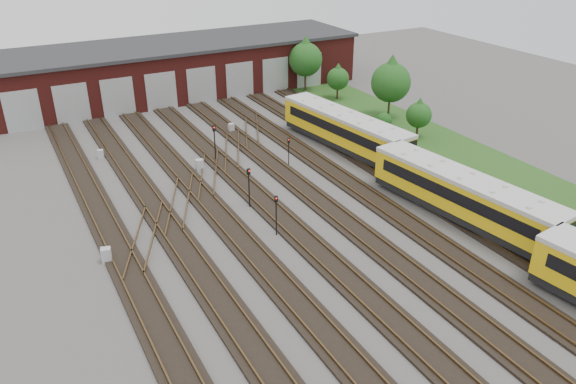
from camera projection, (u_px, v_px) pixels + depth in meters
name	position (u px, v px, depth m)	size (l,w,h in m)	color
ground	(332.00, 237.00, 40.56)	(120.00, 120.00, 0.00)	#413F3D
track_network	(325.00, 232.00, 40.90)	(30.40, 70.00, 0.33)	black
maintenance_shed	(162.00, 69.00, 70.50)	(51.00, 12.50, 6.35)	#581916
grass_verge	(438.00, 144.00, 56.49)	(8.00, 55.00, 0.05)	#1E4517
metro_train	(464.00, 196.00, 41.93)	(4.91, 48.24, 3.31)	black
signal_mast_0	(276.00, 211.00, 39.86)	(0.26, 0.25, 3.17)	black
signal_mast_1	(249.00, 183.00, 43.71)	(0.29, 0.27, 3.31)	black
signal_mast_2	(215.00, 138.00, 51.82)	(0.30, 0.28, 3.51)	black
signal_mast_3	(289.00, 148.00, 51.16)	(0.26, 0.25, 2.67)	black
relay_cabinet_0	(106.00, 255.00, 37.39)	(0.65, 0.54, 1.08)	#B1B3B6
relay_cabinet_1	(101.00, 154.00, 53.13)	(0.52, 0.44, 0.87)	#B1B3B6
relay_cabinet_2	(200.00, 165.00, 50.57)	(0.65, 0.54, 1.08)	#B1B3B6
relay_cabinet_3	(231.00, 128.00, 59.47)	(0.56, 0.47, 0.93)	#B1B3B6
relay_cabinet_4	(361.00, 129.00, 58.84)	(0.65, 0.54, 1.08)	#B1B3B6
tree_0	(306.00, 55.00, 71.47)	(4.28, 4.28, 7.08)	#2F1F15
tree_1	(338.00, 76.00, 68.74)	(2.74, 2.74, 4.54)	#2F1F15
tree_2	(391.00, 78.00, 61.56)	(4.37, 4.37, 7.25)	#2F1F15
tree_3	(419.00, 112.00, 56.91)	(2.61, 2.61, 4.32)	#2F1F15
bush_0	(576.00, 224.00, 40.85)	(1.29, 1.29, 1.29)	#174313
bush_1	(384.00, 118.00, 60.92)	(1.77, 1.77, 1.77)	#174313
bush_2	(336.00, 79.00, 75.25)	(1.62, 1.62, 1.62)	#174313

